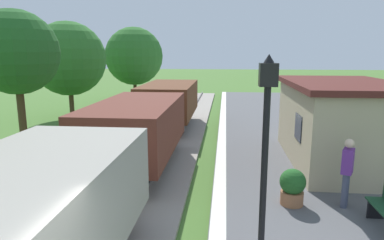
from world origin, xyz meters
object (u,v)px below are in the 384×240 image
(potted_planter, at_px, (292,186))
(lamp_post_near, at_px, (266,127))
(freight_train, at_px, (137,131))
(tree_field_left, at_px, (69,59))
(station_hut, at_px, (340,122))
(tree_field_distant, at_px, (134,56))
(person_waiting, at_px, (347,170))
(tree_trackside_far, at_px, (16,53))

(potted_planter, bearing_deg, lamp_post_near, -111.05)
(freight_train, height_order, tree_field_left, tree_field_left)
(station_hut, height_order, tree_field_distant, tree_field_distant)
(station_hut, distance_m, person_waiting, 3.73)
(person_waiting, bearing_deg, tree_trackside_far, 6.18)
(station_hut, distance_m, tree_trackside_far, 11.80)
(freight_train, relative_size, tree_trackside_far, 3.51)
(station_hut, height_order, tree_trackside_far, tree_trackside_far)
(person_waiting, height_order, tree_field_left, tree_field_left)
(person_waiting, xyz_separation_m, lamp_post_near, (-2.30, -2.71, 1.62))
(freight_train, bearing_deg, potted_planter, -30.13)
(freight_train, bearing_deg, lamp_post_near, -56.38)
(lamp_post_near, height_order, tree_trackside_far, tree_trackside_far)
(potted_planter, distance_m, lamp_post_near, 3.56)
(station_hut, relative_size, lamp_post_near, 1.57)
(freight_train, height_order, potted_planter, freight_train)
(station_hut, relative_size, tree_field_distant, 0.96)
(tree_field_distant, bearing_deg, potted_planter, -64.80)
(lamp_post_near, xyz_separation_m, tree_trackside_far, (-8.33, 6.56, 1.16))
(freight_train, height_order, tree_field_distant, tree_field_distant)
(freight_train, xyz_separation_m, tree_trackside_far, (-4.77, 1.20, 2.56))
(person_waiting, height_order, potted_planter, person_waiting)
(freight_train, relative_size, person_waiting, 11.35)
(freight_train, xyz_separation_m, station_hut, (6.80, 0.92, 0.26))
(freight_train, relative_size, tree_field_distant, 3.23)
(station_hut, relative_size, tree_field_left, 1.00)
(person_waiting, bearing_deg, lamp_post_near, 75.77)
(station_hut, height_order, tree_field_left, tree_field_left)
(potted_planter, height_order, tree_trackside_far, tree_trackside_far)
(person_waiting, relative_size, tree_trackside_far, 0.31)
(freight_train, xyz_separation_m, person_waiting, (5.86, -2.65, -0.21))
(station_hut, xyz_separation_m, tree_field_left, (-13.22, 8.00, 1.95))
(potted_planter, height_order, lamp_post_near, lamp_post_near)
(station_hut, bearing_deg, freight_train, -172.27)
(freight_train, distance_m, station_hut, 6.87)
(person_waiting, relative_size, potted_planter, 1.87)
(potted_planter, relative_size, tree_field_distant, 0.15)
(person_waiting, bearing_deg, potted_planter, 26.84)
(station_hut, xyz_separation_m, potted_planter, (-2.20, -3.59, -0.93))
(potted_planter, xyz_separation_m, lamp_post_near, (-1.04, -2.69, 2.08))
(person_waiting, distance_m, lamp_post_near, 3.90)
(potted_planter, bearing_deg, tree_field_distant, 115.20)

